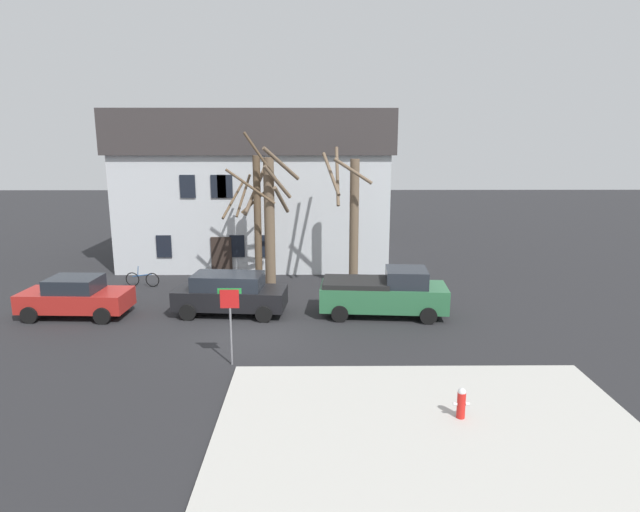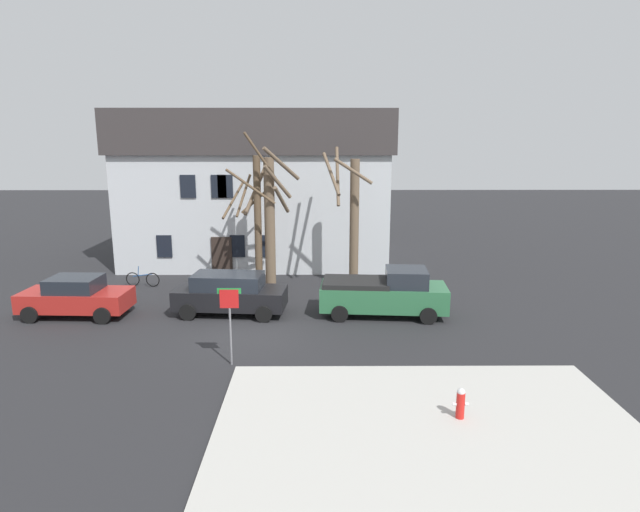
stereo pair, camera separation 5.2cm
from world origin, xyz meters
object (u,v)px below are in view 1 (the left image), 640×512
at_px(tree_bare_far, 352,218).
at_px(bicycle_leaning, 142,279).
at_px(car_black_wagon, 230,293).
at_px(building_main, 258,186).
at_px(car_red_sedan, 76,297).
at_px(pickup_truck_green, 384,293).
at_px(fire_hydrant, 461,402).
at_px(tree_bare_near, 256,216).
at_px(tree_bare_mid, 270,218).
at_px(street_sign_pole, 230,312).

height_order(tree_bare_far, bicycle_leaning, tree_bare_far).
bearing_deg(car_black_wagon, building_main, 89.43).
bearing_deg(car_red_sedan, tree_bare_far, 19.44).
bearing_deg(car_red_sedan, building_main, 60.33).
relative_size(tree_bare_far, pickup_truck_green, 1.29).
bearing_deg(building_main, bicycle_leaning, -127.70).
bearing_deg(pickup_truck_green, car_black_wagon, 178.28).
relative_size(tree_bare_far, fire_hydrant, 8.34).
height_order(tree_bare_near, fire_hydrant, tree_bare_near).
bearing_deg(tree_bare_far, bicycle_leaning, 177.37).
bearing_deg(tree_bare_far, tree_bare_near, 178.27).
relative_size(tree_bare_mid, fire_hydrant, 8.38).
bearing_deg(bicycle_leaning, pickup_truck_green, -21.64).
xyz_separation_m(pickup_truck_green, fire_hydrant, (0.89, -8.65, -0.42)).
bearing_deg(tree_bare_near, fire_hydrant, -62.82).
xyz_separation_m(tree_bare_far, car_black_wagon, (-5.34, -3.90, -2.58)).
bearing_deg(tree_bare_near, pickup_truck_green, -36.46).
xyz_separation_m(tree_bare_mid, pickup_truck_green, (5.05, -4.18, -2.52)).
xyz_separation_m(car_red_sedan, pickup_truck_green, (12.78, 0.03, 0.13)).
height_order(tree_bare_near, car_black_wagon, tree_bare_near).
relative_size(building_main, car_red_sedan, 3.49).
xyz_separation_m(building_main, car_black_wagon, (-0.11, -11.09, -3.55)).
xyz_separation_m(tree_bare_mid, tree_bare_far, (3.95, -0.08, 0.00)).
height_order(fire_hydrant, street_sign_pole, street_sign_pole).
bearing_deg(tree_bare_far, street_sign_pole, -116.32).
distance_m(pickup_truck_green, fire_hydrant, 8.71).
bearing_deg(street_sign_pole, car_red_sedan, 145.39).
distance_m(tree_bare_far, car_red_sedan, 12.66).
xyz_separation_m(tree_bare_mid, street_sign_pole, (-0.55, -9.16, -1.68)).
bearing_deg(tree_bare_near, tree_bare_far, -1.73).
xyz_separation_m(car_black_wagon, fire_hydrant, (7.33, -8.84, -0.36)).
distance_m(tree_bare_mid, fire_hydrant, 14.44).
bearing_deg(bicycle_leaning, street_sign_pole, -58.19).
xyz_separation_m(tree_bare_near, street_sign_pole, (0.13, -9.22, -1.76)).
height_order(tree_bare_near, pickup_truck_green, tree_bare_near).
xyz_separation_m(building_main, fire_hydrant, (7.22, -19.94, -3.92)).
height_order(tree_bare_far, car_red_sedan, tree_bare_far).
xyz_separation_m(fire_hydrant, bicycle_leaning, (-12.41, 13.22, -0.18)).
bearing_deg(tree_bare_far, fire_hydrant, -81.12).
relative_size(tree_bare_far, bicycle_leaning, 3.93).
distance_m(tree_bare_far, bicycle_leaning, 10.89).
bearing_deg(building_main, car_red_sedan, -119.67).
xyz_separation_m(building_main, bicycle_leaning, (-5.19, -6.72, -4.09)).
xyz_separation_m(tree_bare_near, car_black_wagon, (-0.71, -4.04, -2.67)).
relative_size(tree_bare_mid, pickup_truck_green, 1.30).
height_order(tree_bare_near, tree_bare_far, tree_bare_near).
bearing_deg(fire_hydrant, bicycle_leaning, 133.18).
height_order(tree_bare_near, street_sign_pole, tree_bare_near).
bearing_deg(pickup_truck_green, street_sign_pole, -138.29).
height_order(building_main, tree_bare_mid, building_main).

